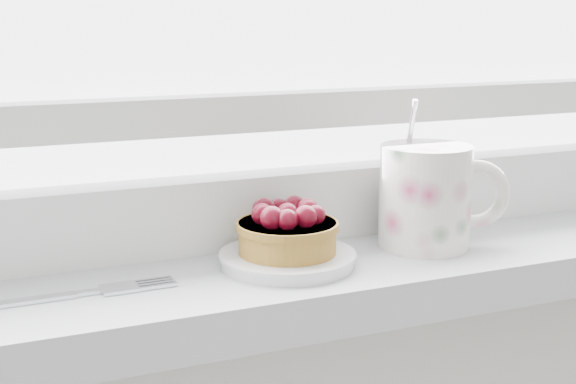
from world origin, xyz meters
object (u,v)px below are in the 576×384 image
saucer (287,259)px  raspberry_tart (287,230)px  fork (55,297)px  floral_mug (429,194)px

saucer → raspberry_tart: 0.03m
saucer → raspberry_tart: size_ratio=1.35×
raspberry_tart → fork: bearing=-178.2°
floral_mug → fork: (-0.35, -0.01, -0.05)m
saucer → fork: saucer is taller
raspberry_tart → saucer: bearing=-49.6°
raspberry_tart → fork: (-0.20, -0.01, -0.03)m
raspberry_tart → fork: 0.21m
floral_mug → fork: size_ratio=0.73×
saucer → fork: 0.20m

